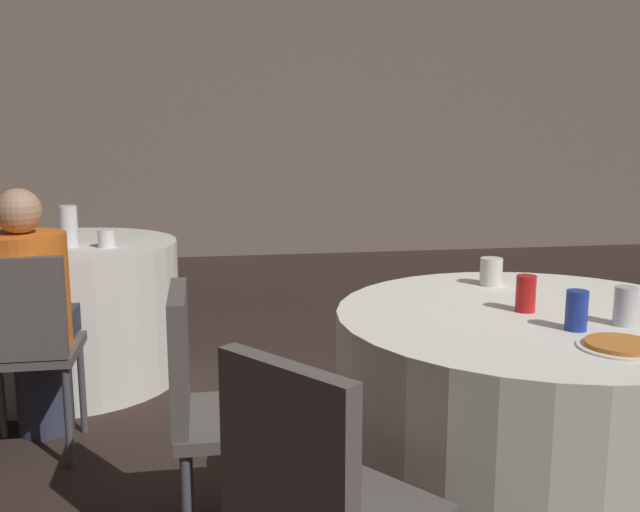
{
  "coord_description": "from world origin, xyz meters",
  "views": [
    {
      "loc": [
        -0.94,
        -2.25,
        1.36
      ],
      "look_at": [
        -0.5,
        0.49,
        0.85
      ],
      "focal_mm": 40.0,
      "sensor_mm": 36.0,
      "label": 1
    }
  ],
  "objects_px": {
    "chair_far_south": "(22,337)",
    "soda_can_red": "(526,294)",
    "soda_can_silver": "(625,306)",
    "chair_near_southwest": "(315,496)",
    "pizza_plate_near": "(621,346)",
    "table_far": "(69,312)",
    "table_near": "(533,419)",
    "bottle_far": "(69,226)",
    "chair_near_west": "(211,395)",
    "person_orange_shirt": "(31,316)",
    "soda_can_blue": "(577,310)"
  },
  "relations": [
    {
      "from": "pizza_plate_near",
      "to": "soda_can_silver",
      "type": "distance_m",
      "value": 0.26
    },
    {
      "from": "table_near",
      "to": "table_far",
      "type": "distance_m",
      "value": 2.5
    },
    {
      "from": "chair_near_southwest",
      "to": "soda_can_red",
      "type": "bearing_deg",
      "value": 92.32
    },
    {
      "from": "table_far",
      "to": "soda_can_blue",
      "type": "bearing_deg",
      "value": -46.4
    },
    {
      "from": "chair_far_south",
      "to": "soda_can_red",
      "type": "xyz_separation_m",
      "value": [
        1.77,
        -0.71,
        0.28
      ]
    },
    {
      "from": "pizza_plate_near",
      "to": "table_near",
      "type": "bearing_deg",
      "value": 97.28
    },
    {
      "from": "chair_near_southwest",
      "to": "bottle_far",
      "type": "distance_m",
      "value": 2.47
    },
    {
      "from": "soda_can_blue",
      "to": "soda_can_silver",
      "type": "bearing_deg",
      "value": 8.34
    },
    {
      "from": "pizza_plate_near",
      "to": "table_far",
      "type": "bearing_deg",
      "value": 131.43
    },
    {
      "from": "soda_can_silver",
      "to": "soda_can_blue",
      "type": "xyz_separation_m",
      "value": [
        -0.17,
        -0.03,
        0.0
      ]
    },
    {
      "from": "soda_can_silver",
      "to": "soda_can_red",
      "type": "xyz_separation_m",
      "value": [
        -0.23,
        0.2,
        0.0
      ]
    },
    {
      "from": "table_far",
      "to": "table_near",
      "type": "bearing_deg",
      "value": -43.47
    },
    {
      "from": "chair_near_west",
      "to": "soda_can_silver",
      "type": "distance_m",
      "value": 1.31
    },
    {
      "from": "chair_far_south",
      "to": "bottle_far",
      "type": "relative_size",
      "value": 4.14
    },
    {
      "from": "chair_near_southwest",
      "to": "chair_far_south",
      "type": "distance_m",
      "value": 1.7
    },
    {
      "from": "chair_far_south",
      "to": "person_orange_shirt",
      "type": "relative_size",
      "value": 0.78
    },
    {
      "from": "table_near",
      "to": "pizza_plate_near",
      "type": "relative_size",
      "value": 5.71
    },
    {
      "from": "chair_far_south",
      "to": "soda_can_silver",
      "type": "xyz_separation_m",
      "value": [
        2.0,
        -0.91,
        0.28
      ]
    },
    {
      "from": "person_orange_shirt",
      "to": "soda_can_silver",
      "type": "xyz_separation_m",
      "value": [
        2.0,
        -1.07,
        0.23
      ]
    },
    {
      "from": "chair_far_south",
      "to": "pizza_plate_near",
      "type": "bearing_deg",
      "value": -31.52
    },
    {
      "from": "table_near",
      "to": "chair_near_west",
      "type": "distance_m",
      "value": 1.09
    },
    {
      "from": "soda_can_red",
      "to": "bottle_far",
      "type": "distance_m",
      "value": 2.35
    },
    {
      "from": "person_orange_shirt",
      "to": "soda_can_red",
      "type": "bearing_deg",
      "value": -26.37
    },
    {
      "from": "chair_near_west",
      "to": "chair_near_southwest",
      "type": "distance_m",
      "value": 0.69
    },
    {
      "from": "table_far",
      "to": "person_orange_shirt",
      "type": "bearing_deg",
      "value": -89.7
    },
    {
      "from": "chair_near_southwest",
      "to": "bottle_far",
      "type": "height_order",
      "value": "bottle_far"
    },
    {
      "from": "soda_can_red",
      "to": "soda_can_silver",
      "type": "bearing_deg",
      "value": -41.89
    },
    {
      "from": "pizza_plate_near",
      "to": "chair_near_southwest",
      "type": "bearing_deg",
      "value": -163.31
    },
    {
      "from": "soda_can_silver",
      "to": "soda_can_red",
      "type": "bearing_deg",
      "value": 138.11
    },
    {
      "from": "soda_can_blue",
      "to": "bottle_far",
      "type": "bearing_deg",
      "value": 134.57
    },
    {
      "from": "table_near",
      "to": "pizza_plate_near",
      "type": "bearing_deg",
      "value": -82.72
    },
    {
      "from": "table_near",
      "to": "soda_can_blue",
      "type": "distance_m",
      "value": 0.48
    },
    {
      "from": "soda_can_red",
      "to": "pizza_plate_near",
      "type": "bearing_deg",
      "value": -78.23
    },
    {
      "from": "chair_near_west",
      "to": "soda_can_blue",
      "type": "relative_size",
      "value": 7.1
    },
    {
      "from": "chair_far_south",
      "to": "pizza_plate_near",
      "type": "height_order",
      "value": "chair_far_south"
    },
    {
      "from": "table_far",
      "to": "chair_near_southwest",
      "type": "xyz_separation_m",
      "value": [
        0.97,
        -2.38,
        0.16
      ]
    },
    {
      "from": "chair_near_west",
      "to": "soda_can_blue",
      "type": "height_order",
      "value": "soda_can_blue"
    },
    {
      "from": "table_far",
      "to": "bottle_far",
      "type": "relative_size",
      "value": 5.53
    },
    {
      "from": "person_orange_shirt",
      "to": "soda_can_silver",
      "type": "relative_size",
      "value": 9.11
    },
    {
      "from": "chair_near_southwest",
      "to": "pizza_plate_near",
      "type": "xyz_separation_m",
      "value": [
        0.9,
        0.27,
        0.22
      ]
    },
    {
      "from": "chair_far_south",
      "to": "soda_can_silver",
      "type": "height_order",
      "value": "soda_can_silver"
    },
    {
      "from": "chair_far_south",
      "to": "person_orange_shirt",
      "type": "height_order",
      "value": "person_orange_shirt"
    },
    {
      "from": "chair_far_south",
      "to": "soda_can_red",
      "type": "bearing_deg",
      "value": -22.09
    },
    {
      "from": "person_orange_shirt",
      "to": "pizza_plate_near",
      "type": "relative_size",
      "value": 4.75
    },
    {
      "from": "chair_far_south",
      "to": "bottle_far",
      "type": "distance_m",
      "value": 0.93
    },
    {
      "from": "soda_can_silver",
      "to": "table_far",
      "type": "bearing_deg",
      "value": 136.57
    },
    {
      "from": "chair_near_southwest",
      "to": "soda_can_silver",
      "type": "height_order",
      "value": "soda_can_silver"
    },
    {
      "from": "table_near",
      "to": "soda_can_red",
      "type": "xyz_separation_m",
      "value": [
        -0.04,
        0.03,
        0.43
      ]
    },
    {
      "from": "soda_can_red",
      "to": "table_far",
      "type": "bearing_deg",
      "value": 136.37
    },
    {
      "from": "table_near",
      "to": "soda_can_silver",
      "type": "relative_size",
      "value": 10.97
    }
  ]
}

